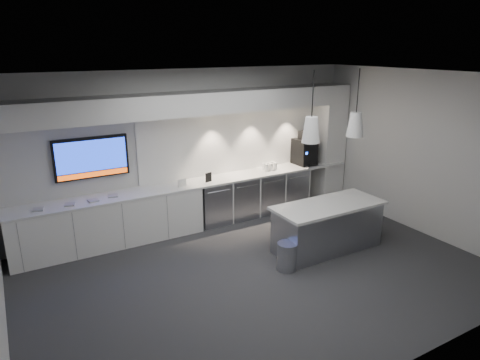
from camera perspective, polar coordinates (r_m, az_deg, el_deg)
floor at (r=6.85m, az=2.68°, el=-12.28°), size 7.00×7.00×0.00m
ceiling at (r=5.96m, az=3.10°, el=13.63°), size 7.00×7.00×0.00m
wall_back at (r=8.38m, az=-6.40°, el=4.28°), size 7.00×0.00×7.00m
wall_front at (r=4.50m, az=20.49°, el=-8.65°), size 7.00×0.00×7.00m
wall_right at (r=8.59m, az=22.97°, el=3.32°), size 0.00×7.00×7.00m
back_counter at (r=8.26m, az=-5.35°, el=-0.35°), size 6.80×0.65×0.04m
left_base_cabinets at (r=7.90m, az=-16.91°, el=-5.39°), size 3.30×0.63×0.86m
fridge_unit_a at (r=8.51m, az=-3.73°, el=-3.01°), size 0.60×0.61×0.85m
fridge_unit_b at (r=8.78m, az=-0.05°, el=-2.30°), size 0.60×0.61×0.85m
fridge_unit_c at (r=9.09m, az=3.40°, el=-1.63°), size 0.60×0.61×0.85m
fridge_unit_d at (r=9.44m, az=6.61°, el=-1.00°), size 0.60×0.61×0.85m
backsplash at (r=8.88m, az=0.77°, el=5.47°), size 4.60×0.03×1.30m
soffit at (r=7.95m, az=-5.74°, el=10.19°), size 6.90×0.60×0.40m
column at (r=9.87m, az=11.68°, el=4.85°), size 0.55×0.55×2.60m
wall_tv at (r=7.78m, az=-19.18°, el=2.83°), size 1.25×0.07×0.72m
island at (r=7.57m, az=11.57°, el=-6.07°), size 1.96×0.84×0.83m
bin at (r=6.89m, az=6.30°, el=-10.07°), size 0.36×0.36×0.45m
coffee_machine at (r=9.48m, az=8.60°, el=3.90°), size 0.42×0.58×0.74m
sign_black at (r=8.20m, az=-4.22°, el=0.37°), size 0.14×0.06×0.18m
sign_white at (r=7.98m, az=-7.73°, el=-0.39°), size 0.18×0.06×0.14m
cup_cluster at (r=8.98m, az=3.97°, el=1.81°), size 0.29×0.19×0.16m
tray_a at (r=7.52m, az=-25.31°, el=-3.56°), size 0.19×0.19×0.02m
tray_b at (r=7.55m, az=-21.75°, el=-3.03°), size 0.20×0.20×0.02m
tray_c at (r=7.60m, az=-18.99°, el=-2.60°), size 0.17×0.17×0.02m
tray_d at (r=7.74m, az=-16.58°, el=-2.01°), size 0.19×0.19×0.02m
pendant_left at (r=6.77m, az=9.46°, el=6.65°), size 0.28×0.28×1.11m
pendant_right at (r=7.39m, az=15.13°, el=7.18°), size 0.28×0.28×1.11m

